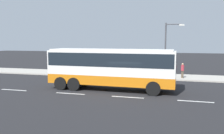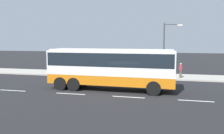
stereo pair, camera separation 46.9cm
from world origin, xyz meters
TOP-DOWN VIEW (x-y plane):
  - ground_plane at (0.00, 0.00)m, footprint 120.00×120.00m
  - sidewalk_curb at (0.00, 8.10)m, footprint 80.00×4.00m
  - lane_centreline at (-1.07, -2.05)m, footprint 34.34×0.16m
  - coach_bus at (-1.42, 0.13)m, footprint 10.59×2.81m
  - pedestrian_near_curb at (4.56, 7.19)m, footprint 0.32×0.32m
  - street_lamp at (2.98, 6.39)m, footprint 1.89×0.24m

SIDE VIEW (x-z plane):
  - ground_plane at x=0.00m, z-range 0.00..0.00m
  - lane_centreline at x=-1.07m, z-range 0.00..0.01m
  - sidewalk_curb at x=0.00m, z-range 0.00..0.15m
  - pedestrian_near_curb at x=4.56m, z-range 0.26..1.85m
  - coach_bus at x=-1.42m, z-range 0.41..3.84m
  - street_lamp at x=2.98m, z-range 0.66..6.44m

